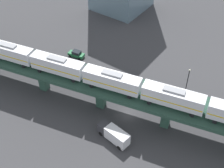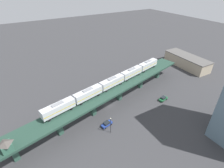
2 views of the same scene
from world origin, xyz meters
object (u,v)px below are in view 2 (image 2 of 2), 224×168
(subway_train, at_px, (112,82))
(delivery_truck, at_px, (97,94))
(street_lamp, at_px, (111,124))
(warehouse_building, at_px, (187,61))
(signal_hut, at_px, (6,146))
(street_car_blue, at_px, (107,124))
(street_car_green, at_px, (163,99))

(subway_train, height_order, delivery_truck, subway_train)
(street_lamp, height_order, warehouse_building, street_lamp)
(signal_hut, relative_size, street_car_blue, 0.82)
(subway_train, xyz_separation_m, delivery_truck, (-5.64, -4.49, -8.22))
(street_car_green, distance_m, street_lamp, 30.81)
(street_lamp, bearing_deg, signal_hut, -95.49)
(signal_hut, height_order, street_car_blue, signal_hut)
(street_car_green, height_order, street_lamp, street_lamp)
(street_lamp, xyz_separation_m, warehouse_building, (-23.27, 68.61, -0.70))
(subway_train, height_order, street_car_green, subway_train)
(subway_train, relative_size, signal_hut, 16.00)
(warehouse_building, bearing_deg, subway_train, -82.94)
(street_car_green, distance_m, delivery_truck, 30.09)
(street_car_green, distance_m, warehouse_building, 42.74)
(subway_train, relative_size, street_car_blue, 13.10)
(street_car_blue, xyz_separation_m, delivery_truck, (-18.03, 5.26, 0.82))
(delivery_truck, bearing_deg, warehouse_building, 91.46)
(warehouse_building, bearing_deg, street_car_blue, -73.94)
(subway_train, xyz_separation_m, street_lamp, (16.03, -10.16, -5.87))
(street_lamp, bearing_deg, subway_train, 147.63)
(delivery_truck, bearing_deg, subway_train, 38.49)
(signal_hut, xyz_separation_m, street_car_green, (-1.46, 61.24, -8.30))
(street_car_green, relative_size, street_lamp, 0.67)
(subway_train, xyz_separation_m, street_car_blue, (12.39, -9.74, -9.04))
(signal_hut, xyz_separation_m, delivery_truck, (-18.69, 36.59, -7.48))
(signal_hut, distance_m, warehouse_building, 101.74)
(street_car_green, bearing_deg, warehouse_building, 116.19)
(delivery_truck, bearing_deg, street_car_green, 55.05)
(street_car_green, xyz_separation_m, delivery_truck, (-17.23, -24.65, 0.82))
(signal_hut, bearing_deg, street_car_green, 91.37)
(street_car_green, bearing_deg, street_lamp, -81.68)
(subway_train, relative_size, street_lamp, 8.86)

